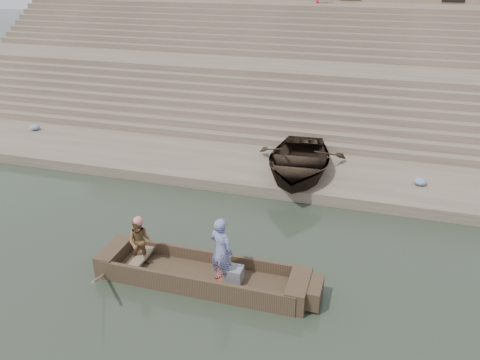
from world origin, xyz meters
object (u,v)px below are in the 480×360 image
at_px(television, 233,274).
at_px(standing_man, 221,250).
at_px(main_rowboat, 202,278).
at_px(rowing_man, 140,242).
at_px(beached_rowboat, 298,161).

bearing_deg(television, standing_man, -168.39).
relative_size(main_rowboat, rowing_man, 3.63).
distance_m(rowing_man, television, 2.64).
height_order(main_rowboat, television, television).
relative_size(television, beached_rowboat, 0.10).
distance_m(main_rowboat, rowing_man, 1.90).
bearing_deg(rowing_man, television, -19.63).
distance_m(television, beached_rowboat, 6.76).
bearing_deg(main_rowboat, rowing_man, 179.21).
bearing_deg(main_rowboat, beached_rowboat, 79.28).
xyz_separation_m(main_rowboat, rowing_man, (-1.73, 0.02, 0.80)).
xyz_separation_m(standing_man, television, (0.29, 0.06, -0.70)).
height_order(main_rowboat, standing_man, standing_man).
height_order(rowing_man, television, rowing_man).
height_order(rowing_man, beached_rowboat, rowing_man).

